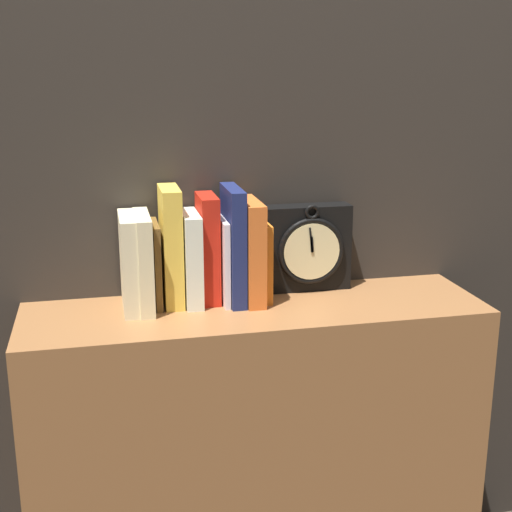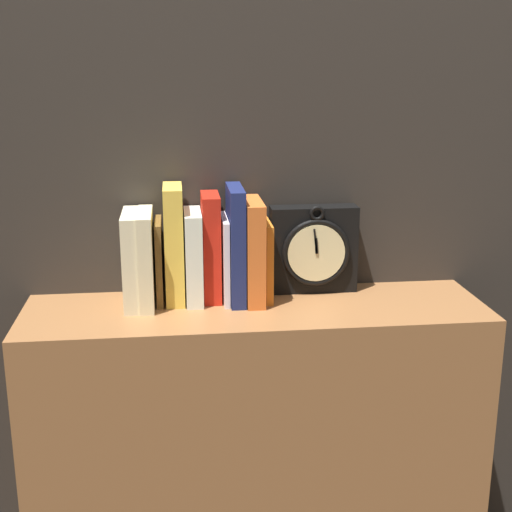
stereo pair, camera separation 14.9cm
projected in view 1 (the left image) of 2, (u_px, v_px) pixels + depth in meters
name	position (u px, v px, depth m)	size (l,w,h in m)	color
wall_back	(239.00, 25.00, 1.52)	(6.00, 0.05, 2.60)	#2D2823
bookshelf	(256.00, 456.00, 1.62)	(0.99, 0.28, 0.72)	#936038
clock	(308.00, 248.00, 1.62)	(0.20, 0.07, 0.20)	black
book_slot0_cream	(129.00, 263.00, 1.49)	(0.03, 0.15, 0.20)	beige
book_slot1_cream	(144.00, 262.00, 1.50)	(0.03, 0.16, 0.20)	beige
book_slot2_brown	(156.00, 264.00, 1.52)	(0.01, 0.12, 0.18)	brown
book_slot3_yellow	(171.00, 246.00, 1.52)	(0.04, 0.12, 0.25)	yellow
book_slot4_white	(191.00, 258.00, 1.53)	(0.04, 0.13, 0.20)	silver
book_slot5_red	(208.00, 248.00, 1.54)	(0.04, 0.11, 0.23)	red
book_slot6_white	(222.00, 260.00, 1.54)	(0.01, 0.14, 0.18)	white
book_slot7_navy	(233.00, 245.00, 1.53)	(0.03, 0.15, 0.25)	navy
book_slot8_orange	(252.00, 251.00, 1.54)	(0.04, 0.15, 0.22)	orange
book_slot9_orange	(263.00, 259.00, 1.57)	(0.02, 0.13, 0.17)	orange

